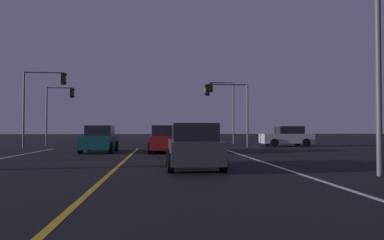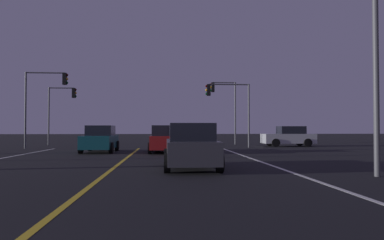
{
  "view_description": "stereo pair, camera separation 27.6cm",
  "coord_description": "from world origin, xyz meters",
  "px_view_note": "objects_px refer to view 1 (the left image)",
  "views": [
    {
      "loc": [
        1.66,
        -0.66,
        1.51
      ],
      "look_at": [
        3.57,
        20.87,
        2.02
      ],
      "focal_mm": 33.74,
      "sensor_mm": 36.0,
      "label": 1
    },
    {
      "loc": [
        1.94,
        -0.66,
        1.51
      ],
      "look_at": [
        3.57,
        20.87,
        2.02
      ],
      "focal_mm": 33.74,
      "sensor_mm": 36.0,
      "label": 2
    }
  ],
  "objects_px": {
    "car_oncoming": "(100,139)",
    "traffic_light_far_left": "(60,102)",
    "car_ahead_far": "(165,139)",
    "street_lamp_right_near": "(364,2)",
    "car_lead_same_lane": "(194,147)",
    "car_crossing_side": "(287,137)",
    "traffic_light_near_right": "(226,100)",
    "traffic_light_near_left": "(44,92)",
    "traffic_light_far_right": "(222,99)"
  },
  "relations": [
    {
      "from": "car_lead_same_lane",
      "to": "car_crossing_side",
      "type": "bearing_deg",
      "value": -30.29
    },
    {
      "from": "car_crossing_side",
      "to": "traffic_light_near_right",
      "type": "bearing_deg",
      "value": 16.68
    },
    {
      "from": "car_crossing_side",
      "to": "traffic_light_far_right",
      "type": "xyz_separation_m",
      "value": [
        -4.9,
        3.84,
        3.49
      ]
    },
    {
      "from": "car_crossing_side",
      "to": "car_lead_same_lane",
      "type": "bearing_deg",
      "value": 59.71
    },
    {
      "from": "car_oncoming",
      "to": "traffic_light_far_left",
      "type": "bearing_deg",
      "value": -152.79
    },
    {
      "from": "street_lamp_right_near",
      "to": "traffic_light_far_left",
      "type": "bearing_deg",
      "value": -55.67
    },
    {
      "from": "traffic_light_near_right",
      "to": "car_ahead_far",
      "type": "bearing_deg",
      "value": 47.86
    },
    {
      "from": "car_ahead_far",
      "to": "street_lamp_right_near",
      "type": "xyz_separation_m",
      "value": [
        6.17,
        -11.84,
        4.7
      ]
    },
    {
      "from": "car_crossing_side",
      "to": "traffic_light_near_right",
      "type": "xyz_separation_m",
      "value": [
        -5.55,
        -1.66,
        2.97
      ]
    },
    {
      "from": "traffic_light_near_left",
      "to": "traffic_light_far_left",
      "type": "height_order",
      "value": "traffic_light_near_left"
    },
    {
      "from": "traffic_light_near_right",
      "to": "traffic_light_far_left",
      "type": "relative_size",
      "value": 0.96
    },
    {
      "from": "traffic_light_near_right",
      "to": "traffic_light_far_right",
      "type": "relative_size",
      "value": 0.86
    },
    {
      "from": "car_crossing_side",
      "to": "traffic_light_far_left",
      "type": "distance_m",
      "value": 20.42
    },
    {
      "from": "car_lead_same_lane",
      "to": "car_oncoming",
      "type": "distance_m",
      "value": 11.16
    },
    {
      "from": "car_lead_same_lane",
      "to": "car_ahead_far",
      "type": "height_order",
      "value": "same"
    },
    {
      "from": "traffic_light_near_right",
      "to": "street_lamp_right_near",
      "type": "relative_size",
      "value": 0.57
    },
    {
      "from": "car_crossing_side",
      "to": "car_ahead_far",
      "type": "bearing_deg",
      "value": 34.13
    },
    {
      "from": "car_lead_same_lane",
      "to": "traffic_light_far_right",
      "type": "xyz_separation_m",
      "value": [
        4.59,
        20.08,
        3.49
      ]
    },
    {
      "from": "traffic_light_far_right",
      "to": "street_lamp_right_near",
      "type": "distance_m",
      "value": 22.8
    },
    {
      "from": "car_ahead_far",
      "to": "traffic_light_near_left",
      "type": "bearing_deg",
      "value": 59.18
    },
    {
      "from": "car_lead_same_lane",
      "to": "traffic_light_near_right",
      "type": "relative_size",
      "value": 0.85
    },
    {
      "from": "car_crossing_side",
      "to": "traffic_light_near_right",
      "type": "height_order",
      "value": "traffic_light_near_right"
    },
    {
      "from": "car_lead_same_lane",
      "to": "traffic_light_near_left",
      "type": "bearing_deg",
      "value": 34.56
    },
    {
      "from": "car_oncoming",
      "to": "car_ahead_far",
      "type": "bearing_deg",
      "value": 79.56
    },
    {
      "from": "traffic_light_near_left",
      "to": "traffic_light_far_right",
      "type": "distance_m",
      "value": 15.63
    },
    {
      "from": "car_lead_same_lane",
      "to": "car_ahead_far",
      "type": "distance_m",
      "value": 9.21
    },
    {
      "from": "car_crossing_side",
      "to": "car_ahead_far",
      "type": "relative_size",
      "value": 1.0
    },
    {
      "from": "street_lamp_right_near",
      "to": "car_ahead_far",
      "type": "bearing_deg",
      "value": -62.47
    },
    {
      "from": "car_crossing_side",
      "to": "traffic_light_far_left",
      "type": "relative_size",
      "value": 0.82
    },
    {
      "from": "car_crossing_side",
      "to": "car_oncoming",
      "type": "distance_m",
      "value": 15.9
    },
    {
      "from": "traffic_light_near_left",
      "to": "traffic_light_far_left",
      "type": "distance_m",
      "value": 5.52
    },
    {
      "from": "car_ahead_far",
      "to": "street_lamp_right_near",
      "type": "distance_m",
      "value": 14.15
    },
    {
      "from": "car_oncoming",
      "to": "street_lamp_right_near",
      "type": "distance_m",
      "value": 16.95
    },
    {
      "from": "traffic_light_near_left",
      "to": "traffic_light_far_right",
      "type": "relative_size",
      "value": 0.98
    },
    {
      "from": "car_lead_same_lane",
      "to": "car_ahead_far",
      "type": "relative_size",
      "value": 1.0
    },
    {
      "from": "car_oncoming",
      "to": "traffic_light_near_left",
      "type": "distance_m",
      "value": 7.62
    },
    {
      "from": "traffic_light_near_left",
      "to": "car_ahead_far",
      "type": "bearing_deg",
      "value": -30.82
    },
    {
      "from": "car_oncoming",
      "to": "traffic_light_far_left",
      "type": "xyz_separation_m",
      "value": [
        -5.22,
        10.16,
        3.07
      ]
    },
    {
      "from": "car_crossing_side",
      "to": "car_ahead_far",
      "type": "height_order",
      "value": "same"
    },
    {
      "from": "car_crossing_side",
      "to": "traffic_light_near_right",
      "type": "distance_m",
      "value": 6.5
    },
    {
      "from": "car_lead_same_lane",
      "to": "traffic_light_far_left",
      "type": "xyz_separation_m",
      "value": [
        -10.33,
        20.08,
        3.07
      ]
    },
    {
      "from": "traffic_light_far_right",
      "to": "street_lamp_right_near",
      "type": "relative_size",
      "value": 0.67
    },
    {
      "from": "car_ahead_far",
      "to": "street_lamp_right_near",
      "type": "relative_size",
      "value": 0.49
    },
    {
      "from": "car_oncoming",
      "to": "traffic_light_near_right",
      "type": "xyz_separation_m",
      "value": [
        9.05,
        4.66,
        2.97
      ]
    },
    {
      "from": "traffic_light_near_left",
      "to": "street_lamp_right_near",
      "type": "distance_m",
      "value": 23.06
    },
    {
      "from": "car_oncoming",
      "to": "traffic_light_near_left",
      "type": "xyz_separation_m",
      "value": [
        -4.93,
        4.66,
        3.47
      ]
    },
    {
      "from": "traffic_light_far_left",
      "to": "street_lamp_right_near",
      "type": "height_order",
      "value": "street_lamp_right_near"
    },
    {
      "from": "car_lead_same_lane",
      "to": "street_lamp_right_near",
      "type": "relative_size",
      "value": 0.49
    },
    {
      "from": "car_oncoming",
      "to": "traffic_light_near_left",
      "type": "bearing_deg",
      "value": -133.33
    },
    {
      "from": "traffic_light_near_left",
      "to": "traffic_light_far_right",
      "type": "bearing_deg",
      "value": 20.6
    }
  ]
}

